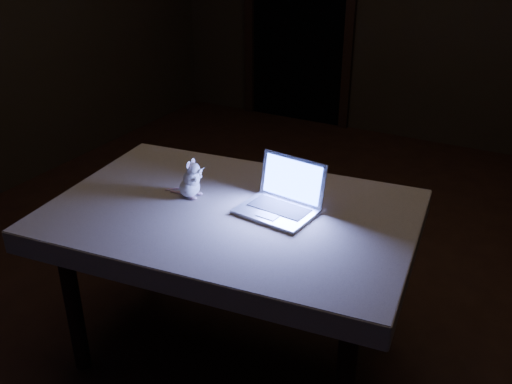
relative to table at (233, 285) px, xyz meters
The scene contains 6 objects.
floor 0.66m from the table, 90.98° to the left, with size 5.00×5.00×0.00m, color black.
doorway 3.33m from the table, 109.94° to the left, with size 1.06×0.36×2.13m, color black, non-canonical shape.
table is the anchor object (origin of this frame).
tablecloth 0.34m from the table, behind, with size 1.43×0.95×0.09m, color beige, non-canonical shape.
laptop 0.50m from the table, 16.51° to the left, with size 0.29×0.25×0.20m, color #AEAFB3, non-canonical shape.
plush_mouse 0.50m from the table, behind, with size 0.12×0.12×0.16m, color white, non-canonical shape.
Camera 1 is at (1.05, -2.27, 1.80)m, focal length 40.00 mm.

